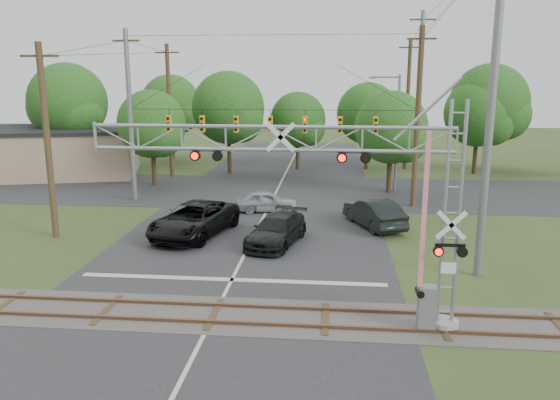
# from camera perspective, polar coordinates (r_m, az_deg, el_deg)

# --- Properties ---
(ground) EXTENTS (160.00, 160.00, 0.00)m
(ground) POSITION_cam_1_polar(r_m,az_deg,el_deg) (18.45, -8.26, -14.44)
(ground) COLOR #32441F
(ground) RESTS_ON ground
(road_main) EXTENTS (14.00, 90.00, 0.02)m
(road_main) POSITION_cam_1_polar(r_m,az_deg,el_deg) (27.54, -3.35, -4.99)
(road_main) COLOR #262729
(road_main) RESTS_ON ground
(road_cross) EXTENTS (90.00, 12.00, 0.02)m
(road_cross) POSITION_cam_1_polar(r_m,az_deg,el_deg) (40.98, -0.35, 0.96)
(road_cross) COLOR #262729
(road_cross) RESTS_ON ground
(railroad_track) EXTENTS (90.00, 3.20, 0.17)m
(railroad_track) POSITION_cam_1_polar(r_m,az_deg,el_deg) (20.19, -6.90, -11.80)
(railroad_track) COLOR #453F3B
(railroad_track) RESTS_ON ground
(crossing_gantry) EXTENTS (12.40, 0.99, 7.72)m
(crossing_gantry) POSITION_cam_1_polar(r_m,az_deg,el_deg) (17.90, 6.36, 1.20)
(crossing_gantry) COLOR gray
(crossing_gantry) RESTS_ON ground
(traffic_signal_span) EXTENTS (19.34, 0.36, 11.50)m
(traffic_signal_span) POSITION_cam_1_polar(r_m,az_deg,el_deg) (36.16, 0.38, 8.43)
(traffic_signal_span) COLOR slate
(traffic_signal_span) RESTS_ON ground
(pickup_black) EXTENTS (4.38, 6.90, 1.77)m
(pickup_black) POSITION_cam_1_polar(r_m,az_deg,el_deg) (29.72, -8.96, -2.03)
(pickup_black) COLOR black
(pickup_black) RESTS_ON ground
(car_dark) EXTENTS (3.24, 5.44, 1.48)m
(car_dark) POSITION_cam_1_polar(r_m,az_deg,el_deg) (27.89, -0.36, -3.17)
(car_dark) COLOR black
(car_dark) RESTS_ON ground
(sedan_silver) EXTENTS (4.16, 2.16, 1.35)m
(sedan_silver) POSITION_cam_1_polar(r_m,az_deg,el_deg) (34.64, -1.41, -0.12)
(sedan_silver) COLOR #98999F
(sedan_silver) RESTS_ON ground
(suv_dark) EXTENTS (3.52, 5.23, 1.63)m
(suv_dark) POSITION_cam_1_polar(r_m,az_deg,el_deg) (31.53, 9.79, -1.34)
(suv_dark) COLOR black
(suv_dark) RESTS_ON ground
(commercial_building) EXTENTS (19.22, 13.07, 4.09)m
(commercial_building) POSITION_cam_1_polar(r_m,az_deg,el_deg) (51.86, -24.44, 4.60)
(commercial_building) COLOR tan
(commercial_building) RESTS_ON ground
(streetlight) EXTENTS (2.28, 0.24, 8.57)m
(streetlight) POSITION_cam_1_polar(r_m,az_deg,el_deg) (41.35, 11.95, 7.49)
(streetlight) COLOR slate
(streetlight) RESTS_ON ground
(utility_poles) EXTENTS (23.51, 28.60, 14.05)m
(utility_poles) POSITION_cam_1_polar(r_m,az_deg,el_deg) (38.30, 4.54, 9.48)
(utility_poles) COLOR #402F1D
(utility_poles) RESTS_ON ground
(treeline) EXTENTS (54.27, 21.19, 9.63)m
(treeline) POSITION_cam_1_polar(r_m,az_deg,el_deg) (48.98, -0.22, 9.35)
(treeline) COLOR #352718
(treeline) RESTS_ON ground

